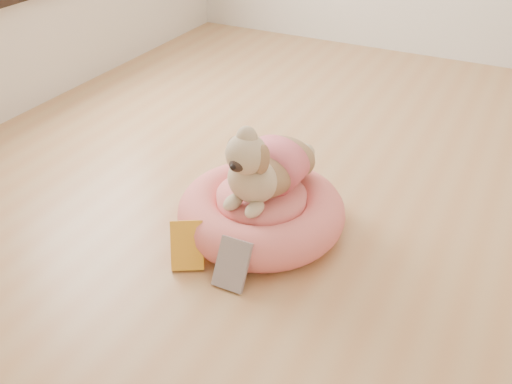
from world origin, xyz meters
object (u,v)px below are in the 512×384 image
at_px(dog, 265,153).
at_px(book_yellow, 187,245).
at_px(pet_bed, 261,212).
at_px(book_white, 232,264).

xyz_separation_m(dog, book_yellow, (-0.16, -0.36, -0.28)).
distance_m(pet_bed, dog, 0.28).
distance_m(dog, book_yellow, 0.48).
distance_m(pet_bed, book_yellow, 0.38).
bearing_deg(pet_bed, book_yellow, -114.13).
height_order(dog, book_yellow, dog).
distance_m(pet_bed, book_white, 0.37).
height_order(pet_bed, book_yellow, pet_bed).
bearing_deg(book_white, dog, 96.78).
xyz_separation_m(pet_bed, book_white, (0.06, -0.36, 0.00)).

